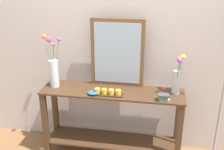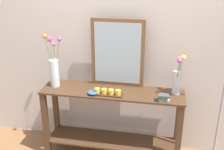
# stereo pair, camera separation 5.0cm
# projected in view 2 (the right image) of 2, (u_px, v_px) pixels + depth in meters

# --- Properties ---
(wall_back) EXTENTS (6.40, 0.08, 2.70)m
(wall_back) POSITION_uv_depth(u_px,v_px,m) (117.00, 36.00, 3.04)
(wall_back) COLOR beige
(wall_back) RESTS_ON ground
(console_table) EXTENTS (1.54, 0.39, 0.82)m
(console_table) POSITION_uv_depth(u_px,v_px,m) (112.00, 117.00, 3.08)
(console_table) COLOR #472D1C
(console_table) RESTS_ON ground
(mirror_leaning) EXTENTS (0.58, 0.03, 0.75)m
(mirror_leaning) POSITION_uv_depth(u_px,v_px,m) (118.00, 53.00, 2.96)
(mirror_leaning) COLOR brown
(mirror_leaning) RESTS_ON console_table
(tall_vase_left) EXTENTS (0.21, 0.18, 0.60)m
(tall_vase_left) POSITION_uv_depth(u_px,v_px,m) (54.00, 69.00, 3.01)
(tall_vase_left) COLOR silver
(tall_vase_left) RESTS_ON console_table
(vase_right) EXTENTS (0.12, 0.18, 0.43)m
(vase_right) POSITION_uv_depth(u_px,v_px,m) (178.00, 77.00, 2.82)
(vase_right) COLOR silver
(vase_right) RESTS_ON console_table
(candle_tray) EXTENTS (0.32, 0.09, 0.07)m
(candle_tray) POSITION_uv_depth(u_px,v_px,m) (108.00, 93.00, 2.85)
(candle_tray) COLOR #382316
(candle_tray) RESTS_ON console_table
(decorative_bowl) EXTENTS (0.12, 0.12, 0.04)m
(decorative_bowl) POSITION_uv_depth(u_px,v_px,m) (93.00, 92.00, 2.87)
(decorative_bowl) COLOR #2D5B84
(decorative_bowl) RESTS_ON console_table
(book_stack) EXTENTS (0.12, 0.09, 0.07)m
(book_stack) POSITION_uv_depth(u_px,v_px,m) (163.00, 98.00, 2.73)
(book_stack) COLOR #B2A893
(book_stack) RESTS_ON console_table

